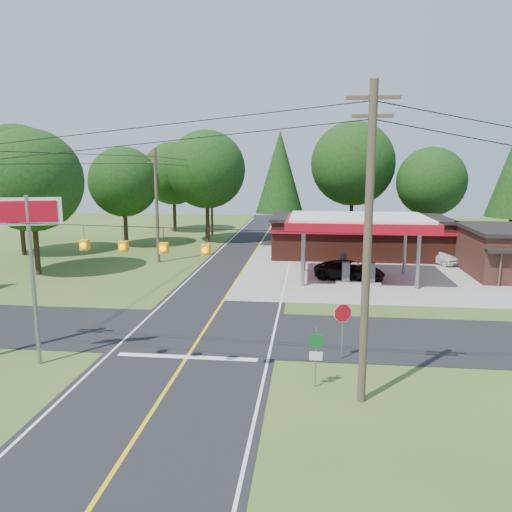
# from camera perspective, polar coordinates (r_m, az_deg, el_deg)

# --- Properties ---
(ground) EXTENTS (120.00, 120.00, 0.00)m
(ground) POSITION_cam_1_polar(r_m,az_deg,el_deg) (26.73, -5.99, -8.58)
(ground) COLOR #35561E
(ground) RESTS_ON ground
(main_highway) EXTENTS (8.00, 120.00, 0.02)m
(main_highway) POSITION_cam_1_polar(r_m,az_deg,el_deg) (26.72, -5.99, -8.56)
(main_highway) COLOR black
(main_highway) RESTS_ON ground
(cross_road) EXTENTS (70.00, 7.00, 0.02)m
(cross_road) POSITION_cam_1_polar(r_m,az_deg,el_deg) (26.72, -5.99, -8.55)
(cross_road) COLOR black
(cross_road) RESTS_ON ground
(lane_center_yellow) EXTENTS (0.15, 110.00, 0.00)m
(lane_center_yellow) POSITION_cam_1_polar(r_m,az_deg,el_deg) (26.72, -5.99, -8.53)
(lane_center_yellow) COLOR yellow
(lane_center_yellow) RESTS_ON main_highway
(gas_canopy) EXTENTS (10.60, 7.40, 4.88)m
(gas_canopy) POSITION_cam_1_polar(r_m,az_deg,el_deg) (38.08, 11.56, 3.61)
(gas_canopy) COLOR gray
(gas_canopy) RESTS_ON ground
(convenience_store) EXTENTS (16.40, 7.55, 3.80)m
(convenience_store) POSITION_cam_1_polar(r_m,az_deg,el_deg) (48.33, 11.59, 2.23)
(convenience_store) COLOR #522317
(convenience_store) RESTS_ON ground
(utility_pole_near_right) EXTENTS (1.80, 0.30, 11.50)m
(utility_pole_near_right) POSITION_cam_1_polar(r_m,az_deg,el_deg) (17.98, 12.63, 1.41)
(utility_pole_near_right) COLOR #473828
(utility_pole_near_right) RESTS_ON ground
(utility_pole_far_left) EXTENTS (1.80, 0.30, 10.00)m
(utility_pole_far_left) POSITION_cam_1_polar(r_m,az_deg,el_deg) (44.87, -11.28, 5.84)
(utility_pole_far_left) COLOR #473828
(utility_pole_far_left) RESTS_ON ground
(utility_pole_north) EXTENTS (0.30, 0.30, 9.50)m
(utility_pole_north) POSITION_cam_1_polar(r_m,az_deg,el_deg) (60.98, -5.09, 6.78)
(utility_pole_north) COLOR #473828
(utility_pole_north) RESTS_ON ground
(overhead_beacons) EXTENTS (17.04, 2.04, 1.03)m
(overhead_beacons) POSITION_cam_1_polar(r_m,az_deg,el_deg) (19.91, -12.81, 3.00)
(overhead_beacons) COLOR black
(overhead_beacons) RESTS_ON ground
(treeline_backdrop) EXTENTS (70.27, 51.59, 13.30)m
(treeline_backdrop) POSITION_cam_1_polar(r_m,az_deg,el_deg) (48.90, 0.83, 9.10)
(treeline_backdrop) COLOR #332316
(treeline_backdrop) RESTS_ON ground
(suv_car) EXTENTS (6.61, 6.61, 1.45)m
(suv_car) POSITION_cam_1_polar(r_m,az_deg,el_deg) (38.38, 10.66, -1.68)
(suv_car) COLOR black
(suv_car) RESTS_ON ground
(sedan_car) EXTENTS (5.09, 5.09, 1.29)m
(sedan_car) POSITION_cam_1_polar(r_m,az_deg,el_deg) (46.75, 20.36, -0.07)
(sedan_car) COLOR white
(sedan_car) RESTS_ON ground
(big_stop_sign) EXTENTS (2.65, 0.92, 7.43)m
(big_stop_sign) POSITION_cam_1_polar(r_m,az_deg,el_deg) (23.13, -24.47, 1.78)
(big_stop_sign) COLOR gray
(big_stop_sign) RESTS_ON ground
(octagonal_stop_sign) EXTENTS (0.86, 0.37, 2.64)m
(octagonal_stop_sign) POSITION_cam_1_polar(r_m,az_deg,el_deg) (22.72, 9.88, -6.91)
(octagonal_stop_sign) COLOR gray
(octagonal_stop_sign) RESTS_ON ground
(route_sign_post) EXTENTS (0.52, 0.09, 2.52)m
(route_sign_post) POSITION_cam_1_polar(r_m,az_deg,el_deg) (19.98, 6.87, -10.72)
(route_sign_post) COLOR gray
(route_sign_post) RESTS_ON ground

